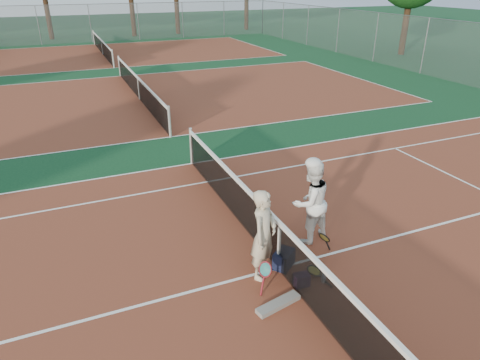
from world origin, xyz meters
name	(u,v)px	position (x,y,z in m)	size (l,w,h in m)	color
ground	(278,268)	(0.00, 0.00, 0.00)	(130.00, 130.00, 0.00)	#0F371C
court_main	(278,268)	(0.00, 0.00, 0.00)	(23.77, 10.97, 0.01)	brown
court_far_a	(140,99)	(0.00, 13.50, 0.00)	(23.77, 10.97, 0.01)	brown
court_far_b	(103,54)	(0.00, 27.00, 0.00)	(23.77, 10.97, 0.01)	brown
net_main	(279,246)	(0.00, 0.00, 0.51)	(0.10, 10.98, 1.02)	black
net_far_a	(139,88)	(0.00, 13.50, 0.51)	(0.10, 10.98, 1.02)	black
net_far_b	(102,47)	(0.00, 27.00, 0.51)	(0.10, 10.98, 1.02)	black
fence_back	(90,23)	(0.00, 34.00, 1.50)	(32.00, 0.06, 3.00)	slate
player_a	(264,235)	(-0.35, -0.06, 0.87)	(0.63, 0.42, 1.74)	beige
player_b	(310,202)	(1.04, 0.64, 0.89)	(0.87, 0.68, 1.79)	white
racket_red	(265,277)	(-0.51, -0.46, 0.29)	(0.24, 0.27, 0.57)	maroon
racket_black_held	(324,244)	(1.02, 0.04, 0.26)	(0.35, 0.27, 0.52)	black
racket_spare	(314,272)	(0.52, -0.44, 0.07)	(0.60, 0.27, 0.14)	black
sports_bag_navy	(284,259)	(0.12, 0.01, 0.17)	(0.43, 0.29, 0.34)	black
sports_bag_purple	(301,280)	(0.15, -0.59, 0.11)	(0.28, 0.19, 0.23)	black
net_cover_canvas	(278,304)	(-0.47, -0.92, 0.04)	(0.84, 0.19, 0.09)	slate
water_bottle	(324,276)	(0.57, -0.69, 0.15)	(0.09, 0.09, 0.30)	#C3DEF7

